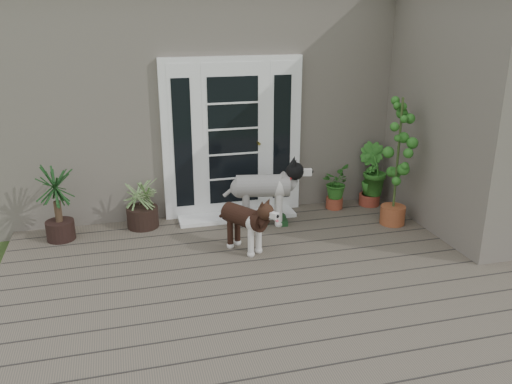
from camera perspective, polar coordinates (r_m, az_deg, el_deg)
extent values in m
cube|color=#6B5B4C|center=(5.65, 4.57, -10.44)|extent=(6.20, 4.60, 0.12)
cube|color=#665E54|center=(9.12, -4.14, 10.93)|extent=(7.40, 4.00, 3.10)
cube|color=#665E54|center=(7.44, 23.68, 7.53)|extent=(1.60, 2.40, 3.10)
cube|color=white|center=(7.17, -2.53, 5.83)|extent=(1.90, 0.14, 2.15)
cube|color=white|center=(7.30, -2.07, -2.57)|extent=(1.60, 0.40, 0.05)
imported|color=#2B641C|center=(7.64, 8.49, 0.19)|extent=(0.57, 0.57, 0.54)
imported|color=#2B651C|center=(7.85, 12.34, 1.04)|extent=(0.63, 0.63, 0.69)
imported|color=#215016|center=(7.88, 12.17, 0.31)|extent=(0.36, 0.36, 0.48)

